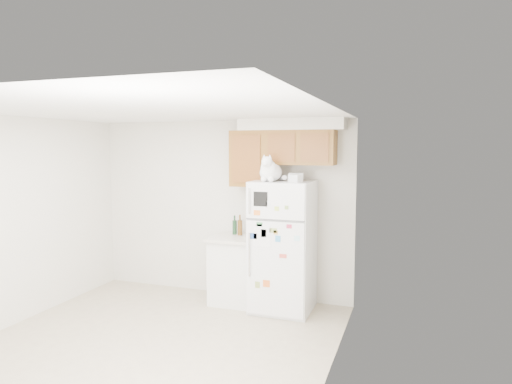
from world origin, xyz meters
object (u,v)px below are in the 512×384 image
at_px(storage_box_front, 295,178).
at_px(cat, 270,171).
at_px(bottle_green, 235,225).
at_px(bottle_amber, 240,225).
at_px(storage_box_back, 296,177).
at_px(refrigerator, 283,246).
at_px(base_counter, 236,269).

bearing_deg(storage_box_front, cat, -151.22).
height_order(cat, bottle_green, cat).
relative_size(bottle_green, bottle_amber, 0.94).
bearing_deg(storage_box_back, bottle_green, 162.72).
xyz_separation_m(refrigerator, bottle_green, (-0.75, 0.20, 0.20)).
distance_m(refrigerator, base_counter, 0.79).
distance_m(refrigerator, storage_box_front, 0.92).
distance_m(refrigerator, bottle_green, 0.80).
height_order(base_counter, cat, cat).
height_order(storage_box_back, bottle_amber, storage_box_back).
bearing_deg(bottle_green, refrigerator, -14.77).
height_order(cat, storage_box_back, cat).
relative_size(refrigerator, bottle_green, 6.38).
bearing_deg(base_counter, bottle_green, 116.70).
bearing_deg(storage_box_back, storage_box_front, -88.65).
relative_size(base_counter, storage_box_back, 5.11).
bearing_deg(bottle_amber, cat, -29.18).
distance_m(cat, storage_box_back, 0.36).
height_order(base_counter, storage_box_front, storage_box_front).
bearing_deg(refrigerator, base_counter, 173.91).
height_order(refrigerator, bottle_green, refrigerator).
relative_size(base_counter, bottle_amber, 3.24).
relative_size(refrigerator, cat, 3.44).
height_order(base_counter, storage_box_back, storage_box_back).
distance_m(refrigerator, storage_box_back, 0.91).
relative_size(storage_box_back, bottle_green, 0.68).
bearing_deg(bottle_green, base_counter, -63.30).
bearing_deg(cat, storage_box_front, 4.78).
bearing_deg(storage_box_front, bottle_green, -173.71).
xyz_separation_m(base_counter, bottle_amber, (0.03, 0.09, 0.60)).
xyz_separation_m(cat, storage_box_back, (0.29, 0.19, -0.08)).
height_order(base_counter, bottle_amber, bottle_amber).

